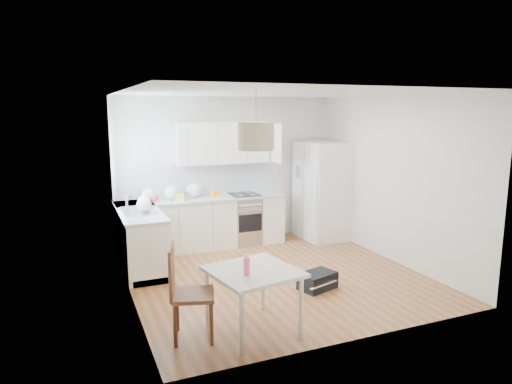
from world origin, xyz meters
The scene contains 29 objects.
floor centered at (0.00, 0.00, 0.00)m, with size 4.20×4.20×0.00m, color brown.
ceiling centered at (0.00, 0.00, 2.70)m, with size 4.20×4.20×0.00m, color white.
wall_back centered at (0.00, 2.10, 1.35)m, with size 4.20×4.20×0.00m, color beige.
wall_left centered at (-2.10, 0.00, 1.35)m, with size 4.20×4.20×0.00m, color beige.
wall_right centered at (2.10, 0.00, 1.35)m, with size 4.20×4.20×0.00m, color beige.
window_glassblock centered at (-2.09, 1.15, 1.75)m, with size 0.02×1.00×1.00m, color #BFE0F9.
cabinets_back centered at (-0.60, 1.80, 0.44)m, with size 3.00×0.60×0.88m, color white.
cabinets_left centered at (-1.80, 1.20, 0.44)m, with size 0.60×1.80×0.88m, color white.
counter_back centered at (-0.60, 1.80, 0.90)m, with size 3.02×0.64×0.04m, color #ABAEB0.
counter_left centered at (-1.80, 1.20, 0.90)m, with size 0.64×1.82×0.04m, color #ABAEB0.
backsplash_back centered at (-0.60, 2.09, 1.21)m, with size 3.00×0.01×0.58m, color white.
backsplash_left centered at (-2.09, 1.20, 1.21)m, with size 0.01×1.80×0.58m, color white.
upper_cabinets centered at (-0.15, 1.94, 1.88)m, with size 1.70×0.32×0.75m, color white.
range_oven centered at (0.20, 1.80, 0.44)m, with size 0.50×0.61×0.88m, color #BABCBF, non-canonical shape.
sink centered at (-1.80, 1.15, 0.92)m, with size 0.50×0.80×0.16m, color #BABCBF, non-canonical shape.
refrigerator centered at (1.72, 1.54, 0.93)m, with size 0.89×0.93×1.87m, color white, non-canonical shape.
dining_table centered at (-0.95, -1.46, 0.64)m, with size 1.05×1.05×0.72m.
dining_chair centered at (-1.62, -1.38, 0.53)m, with size 0.44×0.44×1.05m, color #482915, non-canonical shape.
drink_bottle centered at (-1.08, -1.59, 0.83)m, with size 0.07×0.07×0.24m, color #F04277.
gym_bag centered at (0.33, -0.68, 0.12)m, with size 0.51×0.33×0.23m, color black.
pendant_lamp centered at (-0.85, -1.30, 2.18)m, with size 0.39×0.39×0.31m, color #C2AF95.
grocery_bag_a centered at (-1.54, 1.83, 1.03)m, with size 0.25×0.21×0.22m, color white.
grocery_bag_b centered at (-1.14, 1.81, 1.04)m, with size 0.27×0.23×0.25m, color white.
grocery_bag_c centered at (-0.72, 1.89, 1.05)m, with size 0.28×0.24×0.25m, color white.
grocery_bag_d centered at (-1.68, 1.45, 1.01)m, with size 0.20×0.17×0.18m, color white.
grocery_bag_e centered at (-1.74, 1.06, 1.02)m, with size 0.23×0.20×0.21m, color white.
snack_orange centered at (-0.35, 1.84, 0.97)m, with size 0.15×0.10×0.11m, color orange.
snack_yellow centered at (-1.03, 1.76, 0.98)m, with size 0.17×0.11×0.12m, color gold.
snack_red centered at (-1.46, 1.87, 0.97)m, with size 0.16×0.10×0.11m, color red.
Camera 1 is at (-2.77, -5.92, 2.46)m, focal length 32.00 mm.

